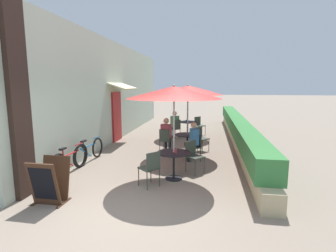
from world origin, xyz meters
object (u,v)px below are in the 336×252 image
(cafe_chair_mid_back, at_px, (201,137))
(cafe_chair_far_right, at_px, (199,124))
(patio_table_mid, at_px, (187,139))
(patio_umbrella_far, at_px, (188,89))
(cafe_chair_near_left, at_px, (193,154))
(seated_patron_mid_right, at_px, (193,140))
(patio_table_near, at_px, (174,159))
(cafe_chair_mid_left, at_px, (165,139))
(bicycle_second, at_px, (89,151))
(bicycle_leaning, at_px, (70,160))
(menu_board, at_px, (50,181))
(coffee_cup_far, at_px, (186,121))
(seated_patron_mid_left, at_px, (167,134))
(patio_umbrella_mid, at_px, (188,90))
(cafe_chair_far_left, at_px, (176,128))
(coffee_cup_near, at_px, (176,151))
(patio_table_far, at_px, (188,125))
(seated_patron_far_left, at_px, (174,123))
(cafe_chair_near_right, at_px, (151,166))
(cafe_chair_mid_right, at_px, (196,145))
(patio_umbrella_near, at_px, (174,92))

(cafe_chair_mid_back, xyz_separation_m, cafe_chair_far_right, (-0.18, 3.11, 0.00))
(patio_table_mid, height_order, patio_umbrella_far, patio_umbrella_far)
(cafe_chair_near_left, height_order, seated_patron_mid_right, seated_patron_mid_right)
(patio_table_near, relative_size, cafe_chair_mid_left, 1.00)
(cafe_chair_mid_back, distance_m, patio_umbrella_far, 3.11)
(patio_table_near, bearing_deg, seated_patron_mid_right, 77.90)
(cafe_chair_mid_back, distance_m, bicycle_second, 3.98)
(bicycle_leaning, distance_m, menu_board, 1.85)
(coffee_cup_far, bearing_deg, cafe_chair_mid_back, -73.53)
(patio_table_near, relative_size, seated_patron_mid_left, 0.70)
(patio_umbrella_mid, relative_size, cafe_chair_far_right, 2.79)
(cafe_chair_far_left, distance_m, coffee_cup_far, 0.78)
(cafe_chair_far_right, bearing_deg, patio_table_mid, 41.41)
(seated_patron_mid_right, bearing_deg, cafe_chair_far_left, -3.56)
(cafe_chair_mid_back, distance_m, menu_board, 5.67)
(coffee_cup_near, bearing_deg, patio_table_far, 91.57)
(coffee_cup_far, bearing_deg, patio_umbrella_far, -5.88)
(seated_patron_far_left, relative_size, coffee_cup_far, 13.89)
(bicycle_leaning, relative_size, menu_board, 1.94)
(cafe_chair_near_right, relative_size, seated_patron_mid_right, 0.70)
(cafe_chair_mid_back, height_order, seated_patron_far_left, seated_patron_far_left)
(coffee_cup_far, distance_m, menu_board, 7.69)
(coffee_cup_far, bearing_deg, cafe_chair_near_left, -82.84)
(cafe_chair_mid_back, bearing_deg, bicycle_leaning, -8.07)
(cafe_chair_far_left, xyz_separation_m, seated_patron_far_left, (-0.08, 0.08, 0.17))
(coffee_cup_near, relative_size, seated_patron_mid_left, 0.07)
(patio_table_mid, bearing_deg, cafe_chair_far_right, 86.05)
(patio_table_mid, xyz_separation_m, bicycle_leaning, (-3.01, -2.45, -0.18))
(patio_umbrella_mid, bearing_deg, cafe_chair_mid_left, 175.56)
(patio_umbrella_mid, xyz_separation_m, seated_patron_mid_left, (-0.76, 0.17, -1.54))
(seated_patron_mid_right, relative_size, menu_board, 1.35)
(cafe_chair_mid_left, xyz_separation_m, patio_table_far, (0.54, 3.09, 0.02))
(patio_table_far, height_order, menu_board, menu_board)
(seated_patron_mid_right, bearing_deg, patio_umbrella_far, -13.05)
(coffee_cup_near, distance_m, cafe_chair_mid_left, 2.69)
(coffee_cup_near, distance_m, patio_umbrella_mid, 2.92)
(patio_table_mid, bearing_deg, seated_patron_mid_right, -72.69)
(cafe_chair_mid_right, relative_size, menu_board, 0.94)
(patio_table_mid, relative_size, menu_board, 0.94)
(patio_umbrella_near, xyz_separation_m, menu_board, (-2.33, -1.75, -1.77))
(cafe_chair_near_right, xyz_separation_m, seated_patron_far_left, (-0.21, 5.72, 0.17))
(patio_umbrella_mid, distance_m, seated_patron_far_left, 3.16)
(cafe_chair_near_right, distance_m, seated_patron_mid_left, 3.27)
(patio_umbrella_far, height_order, cafe_chair_far_right, patio_umbrella_far)
(cafe_chair_near_right, height_order, patio_umbrella_mid, patio_umbrella_mid)
(seated_patron_mid_right, height_order, cafe_chair_far_right, seated_patron_mid_right)
(cafe_chair_near_left, relative_size, menu_board, 0.94)
(cafe_chair_near_left, distance_m, cafe_chair_mid_left, 2.20)
(cafe_chair_mid_right, height_order, bicycle_second, cafe_chair_mid_right)
(cafe_chair_mid_back, height_order, cafe_chair_far_left, same)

